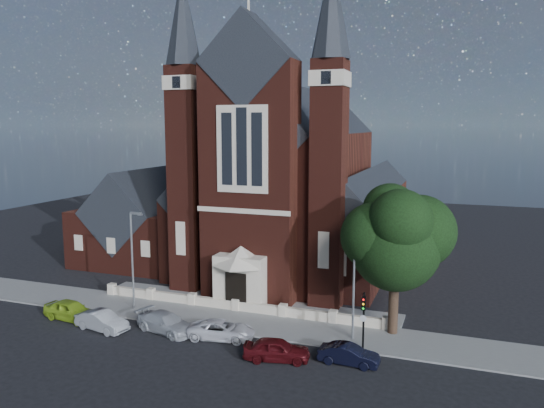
{
  "coord_description": "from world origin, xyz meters",
  "views": [
    {
      "loc": [
        16.77,
        -31.15,
        14.91
      ],
      "look_at": [
        1.07,
        12.0,
        8.06
      ],
      "focal_mm": 35.0,
      "sensor_mm": 36.0,
      "label": 1
    }
  ],
  "objects_px": {
    "church": "(297,188)",
    "street_tree": "(397,241)",
    "street_lamp_left": "(133,255)",
    "parish_hall": "(145,225)",
    "car_dark_red": "(277,349)",
    "car_silver_a": "(102,321)",
    "car_silver_b": "(166,323)",
    "traffic_signal": "(364,314)",
    "street_lamp_right": "(355,276)",
    "car_white_suv": "(222,330)",
    "car_lime_van": "(71,310)",
    "car_navy": "(349,355)"
  },
  "relations": [
    {
      "from": "car_dark_red",
      "to": "car_silver_b",
      "type": "bearing_deg",
      "value": 67.15
    },
    {
      "from": "car_silver_a",
      "to": "car_navy",
      "type": "xyz_separation_m",
      "value": [
        18.18,
        0.65,
        -0.08
      ]
    },
    {
      "from": "car_white_suv",
      "to": "car_silver_a",
      "type": "bearing_deg",
      "value": 90.42
    },
    {
      "from": "traffic_signal",
      "to": "car_silver_b",
      "type": "distance_m",
      "value": 14.24
    },
    {
      "from": "parish_hall",
      "to": "car_lime_van",
      "type": "distance_m",
      "value": 18.54
    },
    {
      "from": "parish_hall",
      "to": "car_dark_red",
      "type": "bearing_deg",
      "value": -40.57
    },
    {
      "from": "parish_hall",
      "to": "car_lime_van",
      "type": "height_order",
      "value": "parish_hall"
    },
    {
      "from": "street_lamp_left",
      "to": "car_navy",
      "type": "distance_m",
      "value": 19.27
    },
    {
      "from": "street_lamp_left",
      "to": "car_navy",
      "type": "bearing_deg",
      "value": -11.93
    },
    {
      "from": "street_lamp_left",
      "to": "traffic_signal",
      "type": "height_order",
      "value": "street_lamp_left"
    },
    {
      "from": "car_dark_red",
      "to": "car_navy",
      "type": "distance_m",
      "value": 4.57
    },
    {
      "from": "parish_hall",
      "to": "car_dark_red",
      "type": "height_order",
      "value": "parish_hall"
    },
    {
      "from": "street_tree",
      "to": "car_navy",
      "type": "bearing_deg",
      "value": -110.13
    },
    {
      "from": "car_silver_a",
      "to": "car_silver_b",
      "type": "height_order",
      "value": "car_silver_b"
    },
    {
      "from": "street_lamp_left",
      "to": "car_lime_van",
      "type": "relative_size",
      "value": 1.79
    },
    {
      "from": "street_lamp_right",
      "to": "traffic_signal",
      "type": "height_order",
      "value": "street_lamp_right"
    },
    {
      "from": "church",
      "to": "street_tree",
      "type": "relative_size",
      "value": 3.26
    },
    {
      "from": "car_navy",
      "to": "street_tree",
      "type": "bearing_deg",
      "value": -18.55
    },
    {
      "from": "traffic_signal",
      "to": "car_white_suv",
      "type": "relative_size",
      "value": 0.85
    },
    {
      "from": "traffic_signal",
      "to": "street_lamp_right",
      "type": "bearing_deg",
      "value": 120.01
    },
    {
      "from": "street_lamp_left",
      "to": "car_dark_red",
      "type": "relative_size",
      "value": 1.89
    },
    {
      "from": "street_lamp_left",
      "to": "church",
      "type": "bearing_deg",
      "value": 67.34
    },
    {
      "from": "parish_hall",
      "to": "car_silver_b",
      "type": "bearing_deg",
      "value": -53.07
    },
    {
      "from": "traffic_signal",
      "to": "car_lime_van",
      "type": "distance_m",
      "value": 22.42
    },
    {
      "from": "church",
      "to": "traffic_signal",
      "type": "bearing_deg",
      "value": -61.8
    },
    {
      "from": "street_lamp_right",
      "to": "church",
      "type": "bearing_deg",
      "value": 118.04
    },
    {
      "from": "car_lime_van",
      "to": "car_dark_red",
      "type": "bearing_deg",
      "value": -87.92
    },
    {
      "from": "street_lamp_left",
      "to": "parish_hall",
      "type": "bearing_deg",
      "value": 120.02
    },
    {
      "from": "street_lamp_left",
      "to": "car_white_suv",
      "type": "xyz_separation_m",
      "value": [
        9.2,
        -2.98,
        -3.94
      ]
    },
    {
      "from": "street_lamp_left",
      "to": "car_lime_van",
      "type": "height_order",
      "value": "street_lamp_left"
    },
    {
      "from": "traffic_signal",
      "to": "street_lamp_left",
      "type": "bearing_deg",
      "value": 175.24
    },
    {
      "from": "street_lamp_right",
      "to": "car_silver_b",
      "type": "bearing_deg",
      "value": -165.98
    },
    {
      "from": "traffic_signal",
      "to": "car_dark_red",
      "type": "height_order",
      "value": "traffic_signal"
    },
    {
      "from": "parish_hall",
      "to": "street_lamp_right",
      "type": "height_order",
      "value": "parish_hall"
    },
    {
      "from": "car_white_suv",
      "to": "parish_hall",
      "type": "bearing_deg",
      "value": 36.0
    },
    {
      "from": "church",
      "to": "street_lamp_left",
      "type": "bearing_deg",
      "value": -112.66
    },
    {
      "from": "car_silver_b",
      "to": "car_white_suv",
      "type": "xyz_separation_m",
      "value": [
        4.31,
        0.29,
        -0.05
      ]
    },
    {
      "from": "church",
      "to": "street_tree",
      "type": "xyz_separation_m",
      "value": [
        12.6,
        -17.23,
        -1.23
      ]
    },
    {
      "from": "parish_hall",
      "to": "car_lime_van",
      "type": "bearing_deg",
      "value": -74.91
    },
    {
      "from": "street_tree",
      "to": "parish_hall",
      "type": "bearing_deg",
      "value": 156.74
    },
    {
      "from": "street_tree",
      "to": "street_lamp_left",
      "type": "distance_m",
      "value": 20.71
    },
    {
      "from": "street_lamp_left",
      "to": "car_silver_b",
      "type": "bearing_deg",
      "value": -33.78
    },
    {
      "from": "street_lamp_right",
      "to": "car_navy",
      "type": "xyz_separation_m",
      "value": [
        0.45,
        -3.9,
        -3.97
      ]
    },
    {
      "from": "church",
      "to": "car_white_suv",
      "type": "xyz_separation_m",
      "value": [
        1.29,
        -21.93,
        -7.53
      ]
    },
    {
      "from": "church",
      "to": "street_lamp_right",
      "type": "distance_m",
      "value": 21.76
    },
    {
      "from": "car_dark_red",
      "to": "street_lamp_right",
      "type": "bearing_deg",
      "value": -51.83
    },
    {
      "from": "street_tree",
      "to": "car_white_suv",
      "type": "bearing_deg",
      "value": -157.46
    },
    {
      "from": "church",
      "to": "street_lamp_right",
      "type": "relative_size",
      "value": 4.31
    },
    {
      "from": "car_white_suv",
      "to": "car_dark_red",
      "type": "distance_m",
      "value": 5.17
    },
    {
      "from": "street_tree",
      "to": "traffic_signal",
      "type": "xyz_separation_m",
      "value": [
        -1.6,
        -3.28,
        -4.38
      ]
    }
  ]
}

